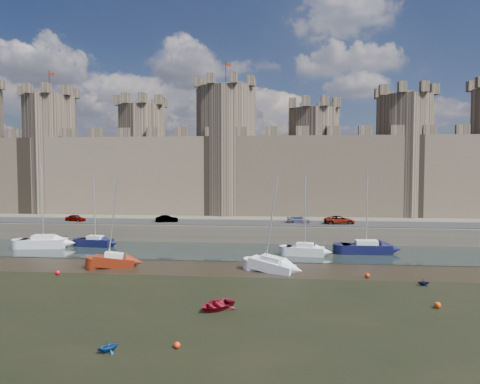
# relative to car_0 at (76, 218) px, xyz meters

# --- Properties ---
(ground) EXTENTS (160.00, 160.00, 0.00)m
(ground) POSITION_rel_car_0_xyz_m (19.80, -33.17, -3.06)
(ground) COLOR black
(ground) RESTS_ON ground
(seaweed_patch) EXTENTS (70.00, 34.00, 0.01)m
(seaweed_patch) POSITION_rel_car_0_xyz_m (19.80, -39.17, -3.05)
(seaweed_patch) COLOR black
(seaweed_patch) RESTS_ON ground
(water_channel) EXTENTS (160.00, 12.00, 0.08)m
(water_channel) POSITION_rel_car_0_xyz_m (19.80, -9.17, -3.02)
(water_channel) COLOR black
(water_channel) RESTS_ON ground
(quay) EXTENTS (160.00, 60.00, 2.50)m
(quay) POSITION_rel_car_0_xyz_m (19.80, 26.83, -1.81)
(quay) COLOR #4C443A
(quay) RESTS_ON ground
(road) EXTENTS (160.00, 7.00, 0.10)m
(road) POSITION_rel_car_0_xyz_m (19.80, 0.83, -0.51)
(road) COLOR black
(road) RESTS_ON quay
(castle) EXTENTS (108.50, 11.00, 29.00)m
(castle) POSITION_rel_car_0_xyz_m (19.16, 14.83, 8.61)
(castle) COLOR #42382B
(castle) RESTS_ON quay
(car_0) EXTENTS (3.51, 2.16, 1.12)m
(car_0) POSITION_rel_car_0_xyz_m (0.00, 0.00, 0.00)
(car_0) COLOR gray
(car_0) RESTS_ON quay
(car_1) EXTENTS (3.59, 1.92, 1.12)m
(car_1) POSITION_rel_car_0_xyz_m (14.54, 0.25, 0.00)
(car_1) COLOR gray
(car_1) RESTS_ON quay
(car_2) EXTENTS (3.82, 1.65, 1.10)m
(car_2) POSITION_rel_car_0_xyz_m (34.82, 1.23, -0.01)
(car_2) COLOR gray
(car_2) RESTS_ON quay
(car_3) EXTENTS (4.78, 2.69, 1.26)m
(car_3) POSITION_rel_car_0_xyz_m (40.71, 0.59, 0.07)
(car_3) COLOR gray
(car_3) RESTS_ON quay
(sailboat_0) EXTENTS (6.23, 3.32, 11.06)m
(sailboat_0) POSITION_rel_car_0_xyz_m (0.05, -9.29, -2.21)
(sailboat_0) COLOR silver
(sailboat_0) RESTS_ON ground
(sailboat_1) EXTENTS (4.82, 2.32, 9.31)m
(sailboat_1) POSITION_rel_car_0_xyz_m (6.56, -7.54, -2.30)
(sailboat_1) COLOR black
(sailboat_1) RESTS_ON ground
(sailboat_2) EXTENTS (4.84, 2.53, 9.93)m
(sailboat_2) POSITION_rel_car_0_xyz_m (35.01, -11.11, -2.26)
(sailboat_2) COLOR silver
(sailboat_2) RESTS_ON ground
(sailboat_3) EXTENTS (6.05, 2.43, 10.55)m
(sailboat_3) POSITION_rel_car_0_xyz_m (42.79, -8.98, -2.25)
(sailboat_3) COLOR black
(sailboat_3) RESTS_ON ground
(sailboat_4) EXTENTS (4.62, 2.72, 10.13)m
(sailboat_4) POSITION_rel_car_0_xyz_m (14.00, -19.24, -2.31)
(sailboat_4) COLOR #661B0B
(sailboat_4) RESTS_ON ground
(sailboat_5) EXTENTS (5.05, 3.54, 10.16)m
(sailboat_5) POSITION_rel_car_0_xyz_m (31.12, -19.52, -2.33)
(sailboat_5) COLOR white
(sailboat_5) RESTS_ON ground
(dinghy_1) EXTENTS (1.69, 1.67, 0.67)m
(dinghy_1) POSITION_rel_car_0_xyz_m (22.11, -40.22, -2.72)
(dinghy_1) COLOR navy
(dinghy_1) RESTS_ON ground
(dinghy_4) EXTENTS (3.64, 3.74, 0.63)m
(dinghy_4) POSITION_rel_car_0_xyz_m (27.26, -32.09, -2.74)
(dinghy_4) COLOR maroon
(dinghy_4) RESTS_ON ground
(dinghy_7) EXTENTS (1.39, 1.27, 0.62)m
(dinghy_7) POSITION_rel_car_0_xyz_m (45.14, -23.56, -2.75)
(dinghy_7) COLOR black
(dinghy_7) RESTS_ON ground
(buoy_1) EXTENTS (0.46, 0.46, 0.46)m
(buoy_1) POSITION_rel_car_0_xyz_m (9.60, -23.01, -2.83)
(buoy_1) COLOR red
(buoy_1) RESTS_ON ground
(buoy_2) EXTENTS (0.40, 0.40, 0.40)m
(buoy_2) POSITION_rel_car_0_xyz_m (25.98, -39.29, -2.86)
(buoy_2) COLOR #FF2B0B
(buoy_2) RESTS_ON ground
(buoy_3) EXTENTS (0.50, 0.50, 0.50)m
(buoy_3) POSITION_rel_car_0_xyz_m (40.56, -21.17, -2.81)
(buoy_3) COLOR red
(buoy_3) RESTS_ON ground
(buoy_5) EXTENTS (0.50, 0.50, 0.50)m
(buoy_5) POSITION_rel_car_0_xyz_m (44.10, -30.12, -2.81)
(buoy_5) COLOR #DB3D09
(buoy_5) RESTS_ON ground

